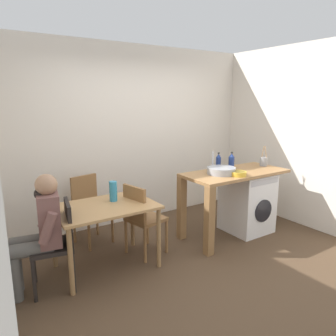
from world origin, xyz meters
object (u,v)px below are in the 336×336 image
object	(u,v)px
washing_machine	(247,202)
vase	(113,191)
chair_spare_by_wall	(89,205)
seated_person	(40,228)
dining_table	(105,214)
chair_person_seat	(59,240)
bottle_tall_green	(218,162)
chair_opposite	(141,216)
bottle_squat_brown	(231,162)
mixing_bowl	(238,173)
utensil_crock	(264,161)

from	to	relation	value
washing_machine	vase	bearing A→B (deg)	173.36
chair_spare_by_wall	seated_person	bearing A→B (deg)	34.27
seated_person	dining_table	bearing A→B (deg)	-72.79
chair_person_seat	bottle_tall_green	size ratio (longest dim) A/B	3.77
seated_person	chair_opposite	bearing A→B (deg)	-73.90
washing_machine	bottle_squat_brown	world-z (taller)	bottle_squat_brown
washing_machine	bottle_tall_green	bearing A→B (deg)	143.58
mixing_bowl	utensil_crock	bearing A→B (deg)	17.81
bottle_squat_brown	mixing_bowl	world-z (taller)	bottle_squat_brown
chair_opposite	bottle_squat_brown	world-z (taller)	bottle_squat_brown
washing_machine	mixing_bowl	bearing A→B (deg)	-154.30
chair_spare_by_wall	utensil_crock	distance (m)	2.61
dining_table	seated_person	size ratio (longest dim) A/B	0.92
bottle_squat_brown	mixing_bowl	xyz separation A→B (m)	(-0.19, -0.33, -0.08)
chair_person_seat	utensil_crock	bearing A→B (deg)	-78.96
bottle_squat_brown	utensil_crock	xyz separation A→B (m)	(0.59, -0.08, -0.05)
dining_table	bottle_squat_brown	size ratio (longest dim) A/B	4.31
chair_opposite	bottle_squat_brown	xyz separation A→B (m)	(1.43, -0.04, 0.53)
chair_spare_by_wall	utensil_crock	world-z (taller)	utensil_crock
chair_person_seat	utensil_crock	world-z (taller)	utensil_crock
chair_person_seat	mixing_bowl	bearing A→B (deg)	-85.03
vase	bottle_squat_brown	bearing A→B (deg)	-3.35
washing_machine	bottle_squat_brown	distance (m)	0.66
dining_table	bottle_tall_green	size ratio (longest dim) A/B	4.61
dining_table	bottle_tall_green	bearing A→B (deg)	4.06
chair_person_seat	bottle_squat_brown	xyz separation A→B (m)	(2.46, 0.11, 0.53)
chair_person_seat	vase	world-z (taller)	vase
chair_spare_by_wall	seated_person	distance (m)	1.18
dining_table	vase	distance (m)	0.28
utensil_crock	mixing_bowl	bearing A→B (deg)	-162.19
chair_person_seat	chair_spare_by_wall	size ratio (longest dim) A/B	1.00
utensil_crock	seated_person	bearing A→B (deg)	-179.90
seated_person	bottle_tall_green	size ratio (longest dim) A/B	5.03
chair_person_seat	chair_opposite	bearing A→B (deg)	-71.43
chair_spare_by_wall	bottle_tall_green	xyz separation A→B (m)	(1.70, -0.65, 0.52)
chair_spare_by_wall	seated_person	xyz separation A→B (m)	(-0.79, -0.86, 0.16)
bottle_tall_green	utensil_crock	distance (m)	0.75
utensil_crock	chair_opposite	bearing A→B (deg)	176.82
chair_opposite	bottle_tall_green	xyz separation A→B (m)	(1.31, 0.09, 0.52)
bottle_tall_green	mixing_bowl	xyz separation A→B (m)	(-0.06, -0.46, -0.08)
chair_person_seat	chair_spare_by_wall	world-z (taller)	same
chair_spare_by_wall	washing_machine	xyz separation A→B (m)	(2.05, -0.90, -0.08)
bottle_tall_green	dining_table	bearing A→B (deg)	-175.94
chair_opposite	utensil_crock	world-z (taller)	utensil_crock
bottle_squat_brown	bottle_tall_green	bearing A→B (deg)	134.27
dining_table	chair_spare_by_wall	distance (m)	0.79
chair_person_seat	mixing_bowl	size ratio (longest dim) A/B	4.27
chair_spare_by_wall	bottle_squat_brown	bearing A→B (deg)	143.87
bottle_squat_brown	vase	world-z (taller)	bottle_squat_brown
mixing_bowl	vase	world-z (taller)	mixing_bowl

